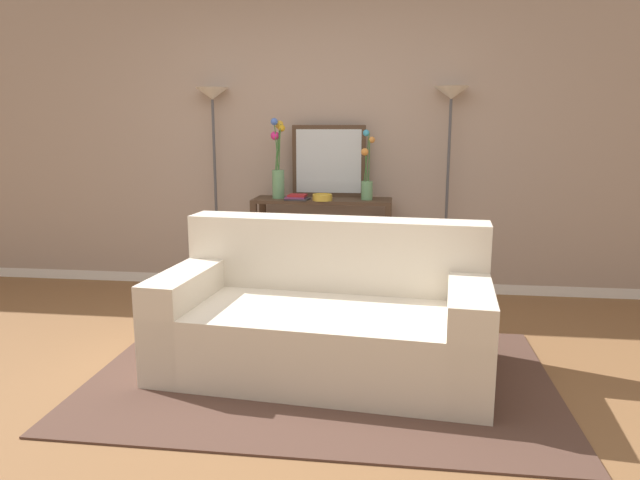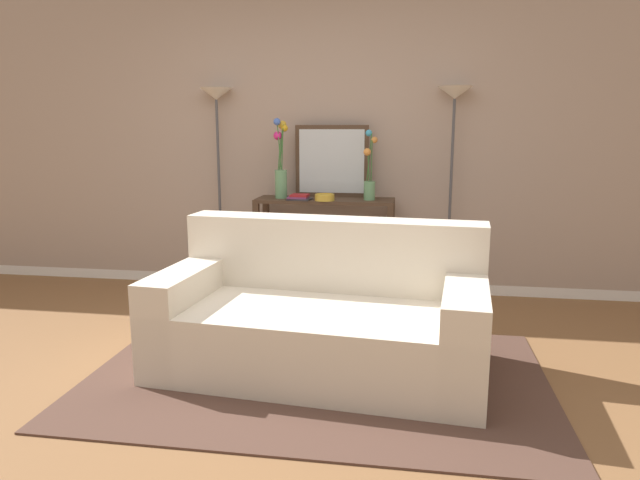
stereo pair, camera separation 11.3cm
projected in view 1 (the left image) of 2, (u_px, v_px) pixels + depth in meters
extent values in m
cube|color=brown|center=(254.00, 402.00, 3.11)|extent=(16.00, 16.00, 0.02)
cube|color=white|center=(314.00, 281.00, 5.35)|extent=(12.00, 0.15, 0.09)
cube|color=tan|center=(314.00, 131.00, 5.08)|extent=(12.00, 0.14, 2.65)
cube|color=#51382D|center=(321.00, 376.00, 3.39)|extent=(2.66, 1.73, 0.01)
cube|color=beige|center=(323.00, 338.00, 3.45)|extent=(2.00, 1.15, 0.42)
cube|color=beige|center=(335.00, 253.00, 3.71)|extent=(1.93, 0.43, 0.46)
cube|color=beige|center=(193.00, 314.00, 3.61)|extent=(0.33, 1.00, 0.60)
cube|color=beige|center=(468.00, 334.00, 3.25)|extent=(0.33, 1.00, 0.60)
cube|color=#473323|center=(322.00, 200.00, 4.86)|extent=(1.16, 0.38, 0.03)
cube|color=#473323|center=(322.00, 280.00, 4.99)|extent=(1.07, 0.32, 0.01)
cube|color=#473323|center=(254.00, 252.00, 4.85)|extent=(0.05, 0.05, 0.83)
cube|color=#473323|center=(387.00, 256.00, 4.71)|extent=(0.05, 0.05, 0.83)
cube|color=#473323|center=(263.00, 244.00, 5.17)|extent=(0.05, 0.05, 0.83)
cube|color=#473323|center=(388.00, 248.00, 5.03)|extent=(0.05, 0.05, 0.83)
cylinder|color=#4C4C51|center=(219.00, 287.00, 5.28)|extent=(0.26, 0.26, 0.02)
cylinder|color=#4C4C51|center=(216.00, 195.00, 5.12)|extent=(0.02, 0.02, 1.66)
cone|color=silver|center=(212.00, 94.00, 4.95)|extent=(0.28, 0.28, 0.10)
cylinder|color=#4C4C51|center=(443.00, 295.00, 5.02)|extent=(0.26, 0.26, 0.02)
cylinder|color=#4C4C51|center=(447.00, 200.00, 4.86)|extent=(0.02, 0.02, 1.65)
cone|color=silver|center=(451.00, 93.00, 4.69)|extent=(0.28, 0.28, 0.10)
cube|color=#473323|center=(329.00, 161.00, 4.95)|extent=(0.63, 0.02, 0.61)
cube|color=silver|center=(329.00, 161.00, 4.94)|extent=(0.56, 0.01, 0.54)
cylinder|color=#669E6B|center=(278.00, 184.00, 4.87)|extent=(0.10, 0.10, 0.24)
cylinder|color=#3D7538|center=(280.00, 149.00, 4.82)|extent=(0.03, 0.05, 0.34)
sphere|color=gold|center=(282.00, 128.00, 4.79)|extent=(0.06, 0.06, 0.06)
cylinder|color=#3D7538|center=(278.00, 148.00, 4.82)|extent=(0.04, 0.01, 0.37)
sphere|color=gold|center=(278.00, 126.00, 4.81)|extent=(0.05, 0.05, 0.05)
cylinder|color=#3D7538|center=(277.00, 153.00, 4.83)|extent=(0.03, 0.03, 0.28)
sphere|color=#E12880|center=(275.00, 136.00, 4.81)|extent=(0.07, 0.07, 0.07)
cylinder|color=#3D7538|center=(276.00, 146.00, 4.79)|extent=(0.04, 0.03, 0.40)
sphere|color=#456CD0|center=(274.00, 122.00, 4.74)|extent=(0.06, 0.06, 0.06)
cylinder|color=#3D7538|center=(279.00, 147.00, 4.82)|extent=(0.05, 0.03, 0.38)
sphere|color=gold|center=(280.00, 124.00, 4.80)|extent=(0.06, 0.06, 0.06)
cylinder|color=#669E6B|center=(367.00, 190.00, 4.77)|extent=(0.09, 0.09, 0.16)
cylinder|color=#3D7538|center=(367.00, 157.00, 4.73)|extent=(0.04, 0.02, 0.39)
sphere|color=#3BA5D2|center=(366.00, 133.00, 4.71)|extent=(0.05, 0.05, 0.05)
cylinder|color=#3D7538|center=(366.00, 167.00, 4.72)|extent=(0.03, 0.02, 0.24)
sphere|color=orange|center=(365.00, 152.00, 4.68)|extent=(0.06, 0.06, 0.06)
cylinder|color=#3D7538|center=(369.00, 161.00, 4.72)|extent=(0.01, 0.04, 0.34)
sphere|color=#D7873C|center=(372.00, 140.00, 4.69)|extent=(0.05, 0.05, 0.05)
cylinder|color=gold|center=(322.00, 198.00, 4.73)|extent=(0.16, 0.16, 0.04)
torus|color=gold|center=(322.00, 195.00, 4.72)|extent=(0.16, 0.16, 0.01)
cube|color=#2D2D33|center=(297.00, 199.00, 4.77)|extent=(0.20, 0.18, 0.01)
cube|color=#6B3360|center=(296.00, 197.00, 4.77)|extent=(0.16, 0.15, 0.02)
cube|color=maroon|center=(297.00, 195.00, 4.76)|extent=(0.15, 0.15, 0.02)
cube|color=#BC3328|center=(271.00, 289.00, 5.07)|extent=(0.04, 0.14, 0.10)
cube|color=#2D2D33|center=(276.00, 288.00, 5.06)|extent=(0.05, 0.18, 0.11)
cube|color=#B77F33|center=(282.00, 289.00, 5.05)|extent=(0.04, 0.18, 0.10)
cube|color=navy|center=(287.00, 289.00, 5.05)|extent=(0.05, 0.17, 0.12)
cube|color=maroon|center=(293.00, 289.00, 5.04)|extent=(0.05, 0.15, 0.11)
cube|color=#6B3360|center=(298.00, 289.00, 5.03)|extent=(0.04, 0.18, 0.11)
cube|color=tan|center=(304.00, 289.00, 5.03)|extent=(0.05, 0.13, 0.12)
cube|color=#1E7075|center=(310.00, 291.00, 5.02)|extent=(0.05, 0.17, 0.10)
cube|color=#236033|center=(316.00, 289.00, 5.01)|extent=(0.06, 0.14, 0.12)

